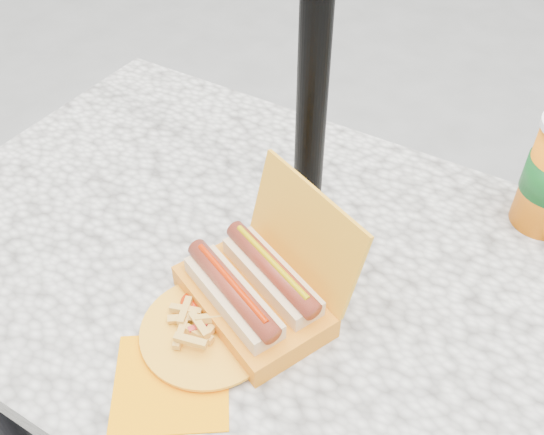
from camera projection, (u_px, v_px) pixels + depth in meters
The scene contains 4 objects.
picnic_table at pixel (261, 297), 1.06m from camera, with size 1.20×0.80×0.75m.
umbrella_pole at pixel (317, 14), 0.85m from camera, with size 0.05×0.05×2.20m, color black.
hotdog_box at pixel (257, 289), 0.88m from camera, with size 0.28×0.26×0.18m.
fries_plate at pixel (205, 333), 0.87m from camera, with size 0.21×0.30×0.04m.
Camera 1 is at (0.37, -0.57, 1.48)m, focal length 40.00 mm.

